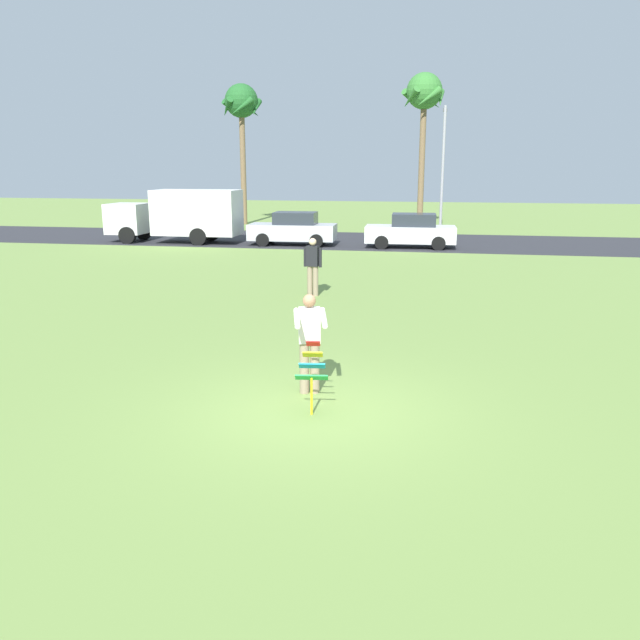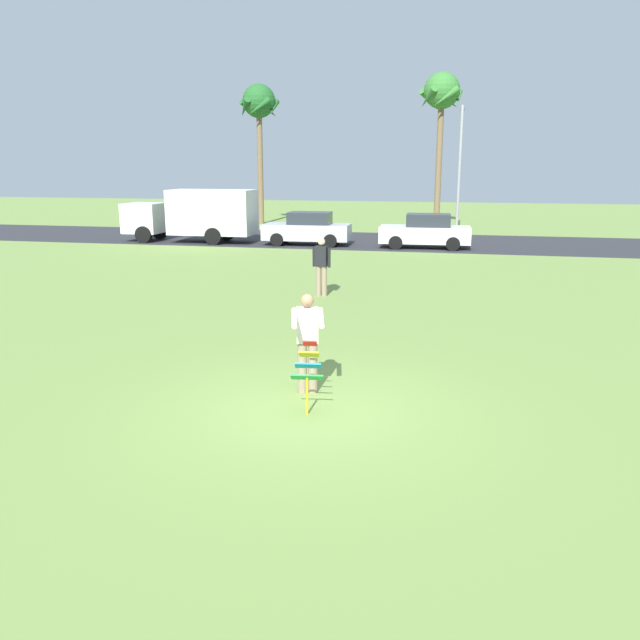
{
  "view_description": "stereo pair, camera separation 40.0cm",
  "coord_description": "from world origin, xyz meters",
  "px_view_note": "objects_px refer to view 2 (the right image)",
  "views": [
    {
      "loc": [
        1.83,
        -9.45,
        3.82
      ],
      "look_at": [
        -0.21,
        1.76,
        1.05
      ],
      "focal_mm": 35.87,
      "sensor_mm": 36.0,
      "label": 1
    },
    {
      "loc": [
        2.22,
        -9.38,
        3.82
      ],
      "look_at": [
        -0.21,
        1.76,
        1.05
      ],
      "focal_mm": 35.87,
      "sensor_mm": 36.0,
      "label": 2
    }
  ],
  "objects_px": {
    "parked_truck_white_box": "(197,214)",
    "streetlight_pole": "(460,162)",
    "person_kite_flyer": "(307,340)",
    "kite_held": "(308,368)",
    "parked_car_white": "(426,232)",
    "parked_car_silver": "(308,229)",
    "person_walker_near": "(321,265)",
    "palm_tree_left_near": "(259,107)",
    "palm_tree_right_near": "(442,98)"
  },
  "relations": [
    {
      "from": "person_kite_flyer",
      "to": "kite_held",
      "type": "xyz_separation_m",
      "value": [
        0.2,
        -0.79,
        -0.23
      ]
    },
    {
      "from": "palm_tree_right_near",
      "to": "parked_car_silver",
      "type": "bearing_deg",
      "value": -121.37
    },
    {
      "from": "person_kite_flyer",
      "to": "person_walker_near",
      "type": "distance_m",
      "value": 8.4
    },
    {
      "from": "kite_held",
      "to": "palm_tree_left_near",
      "type": "height_order",
      "value": "palm_tree_left_near"
    },
    {
      "from": "palm_tree_left_near",
      "to": "streetlight_pole",
      "type": "xyz_separation_m",
      "value": [
        12.73,
        -3.47,
        -3.39
      ]
    },
    {
      "from": "palm_tree_right_near",
      "to": "person_walker_near",
      "type": "xyz_separation_m",
      "value": [
        -2.53,
        -21.62,
        -6.7
      ]
    },
    {
      "from": "parked_car_white",
      "to": "streetlight_pole",
      "type": "height_order",
      "value": "streetlight_pole"
    },
    {
      "from": "palm_tree_left_near",
      "to": "person_kite_flyer",
      "type": "bearing_deg",
      "value": -71.21
    },
    {
      "from": "streetlight_pole",
      "to": "palm_tree_left_near",
      "type": "bearing_deg",
      "value": 164.76
    },
    {
      "from": "palm_tree_left_near",
      "to": "person_walker_near",
      "type": "relative_size",
      "value": 5.1
    },
    {
      "from": "parked_car_silver",
      "to": "parked_truck_white_box",
      "type": "bearing_deg",
      "value": -179.99
    },
    {
      "from": "parked_car_white",
      "to": "palm_tree_left_near",
      "type": "height_order",
      "value": "palm_tree_left_near"
    },
    {
      "from": "parked_car_white",
      "to": "person_walker_near",
      "type": "bearing_deg",
      "value": -101.25
    },
    {
      "from": "parked_car_silver",
      "to": "palm_tree_right_near",
      "type": "distance_m",
      "value": 13.13
    },
    {
      "from": "kite_held",
      "to": "streetlight_pole",
      "type": "distance_m",
      "value": 28.44
    },
    {
      "from": "palm_tree_left_near",
      "to": "parked_car_silver",
      "type": "bearing_deg",
      "value": -61.76
    },
    {
      "from": "person_kite_flyer",
      "to": "parked_truck_white_box",
      "type": "height_order",
      "value": "parked_truck_white_box"
    },
    {
      "from": "parked_car_silver",
      "to": "person_walker_near",
      "type": "distance_m",
      "value": 12.5
    },
    {
      "from": "palm_tree_left_near",
      "to": "palm_tree_right_near",
      "type": "xyz_separation_m",
      "value": [
        11.49,
        -0.98,
        0.25
      ]
    },
    {
      "from": "parked_truck_white_box",
      "to": "streetlight_pole",
      "type": "xyz_separation_m",
      "value": [
        12.79,
        7.07,
        2.59
      ]
    },
    {
      "from": "palm_tree_right_near",
      "to": "parked_car_white",
      "type": "bearing_deg",
      "value": -90.8
    },
    {
      "from": "parked_car_silver",
      "to": "parked_car_white",
      "type": "relative_size",
      "value": 1.0
    },
    {
      "from": "streetlight_pole",
      "to": "palm_tree_right_near",
      "type": "bearing_deg",
      "value": 116.5
    },
    {
      "from": "kite_held",
      "to": "palm_tree_right_near",
      "type": "height_order",
      "value": "palm_tree_right_near"
    },
    {
      "from": "parked_car_silver",
      "to": "palm_tree_left_near",
      "type": "bearing_deg",
      "value": 118.24
    },
    {
      "from": "streetlight_pole",
      "to": "person_walker_near",
      "type": "relative_size",
      "value": 4.05
    },
    {
      "from": "parked_car_silver",
      "to": "palm_tree_left_near",
      "type": "xyz_separation_m",
      "value": [
        -5.66,
        10.54,
        6.61
      ]
    },
    {
      "from": "parked_truck_white_box",
      "to": "parked_car_white",
      "type": "height_order",
      "value": "parked_truck_white_box"
    },
    {
      "from": "parked_car_silver",
      "to": "parked_car_white",
      "type": "distance_m",
      "value": 5.7
    },
    {
      "from": "kite_held",
      "to": "streetlight_pole",
      "type": "height_order",
      "value": "streetlight_pole"
    },
    {
      "from": "streetlight_pole",
      "to": "person_kite_flyer",
      "type": "bearing_deg",
      "value": -94.67
    },
    {
      "from": "parked_car_silver",
      "to": "person_walker_near",
      "type": "height_order",
      "value": "person_walker_near"
    },
    {
      "from": "kite_held",
      "to": "parked_car_silver",
      "type": "distance_m",
      "value": 21.7
    },
    {
      "from": "person_kite_flyer",
      "to": "streetlight_pole",
      "type": "height_order",
      "value": "streetlight_pole"
    },
    {
      "from": "palm_tree_left_near",
      "to": "person_walker_near",
      "type": "height_order",
      "value": "palm_tree_left_near"
    },
    {
      "from": "palm_tree_right_near",
      "to": "streetlight_pole",
      "type": "relative_size",
      "value": 1.3
    },
    {
      "from": "kite_held",
      "to": "person_kite_flyer",
      "type": "bearing_deg",
      "value": 104.02
    },
    {
      "from": "parked_car_silver",
      "to": "person_walker_near",
      "type": "relative_size",
      "value": 2.46
    },
    {
      "from": "palm_tree_left_near",
      "to": "parked_car_white",
      "type": "bearing_deg",
      "value": -42.86
    },
    {
      "from": "streetlight_pole",
      "to": "person_walker_near",
      "type": "bearing_deg",
      "value": -101.16
    },
    {
      "from": "kite_held",
      "to": "parked_car_white",
      "type": "bearing_deg",
      "value": 88.2
    },
    {
      "from": "person_kite_flyer",
      "to": "person_walker_near",
      "type": "bearing_deg",
      "value": 100.55
    },
    {
      "from": "kite_held",
      "to": "streetlight_pole",
      "type": "bearing_deg",
      "value": 85.86
    },
    {
      "from": "parked_truck_white_box",
      "to": "parked_car_silver",
      "type": "xyz_separation_m",
      "value": [
        5.71,
        0.0,
        -0.64
      ]
    },
    {
      "from": "person_walker_near",
      "to": "streetlight_pole",
      "type": "bearing_deg",
      "value": 78.84
    },
    {
      "from": "kite_held",
      "to": "parked_car_silver",
      "type": "height_order",
      "value": "parked_car_silver"
    },
    {
      "from": "person_walker_near",
      "to": "parked_car_silver",
      "type": "bearing_deg",
      "value": 105.3
    },
    {
      "from": "person_kite_flyer",
      "to": "palm_tree_right_near",
      "type": "bearing_deg",
      "value": 88.09
    },
    {
      "from": "kite_held",
      "to": "parked_truck_white_box",
      "type": "bearing_deg",
      "value": 116.99
    },
    {
      "from": "person_kite_flyer",
      "to": "palm_tree_right_near",
      "type": "height_order",
      "value": "palm_tree_right_near"
    }
  ]
}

